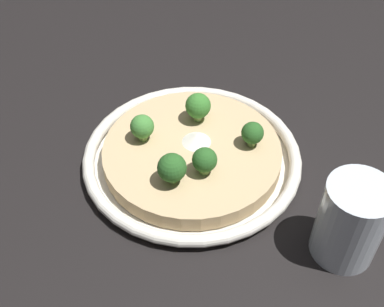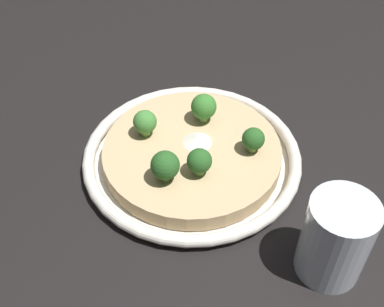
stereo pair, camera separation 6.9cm
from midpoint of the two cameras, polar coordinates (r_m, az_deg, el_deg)
The scene contains 9 objects.
ground_plane at distance 0.70m, azimuth -2.81°, elevation -1.21°, with size 6.00×6.00×0.00m, color black.
risotto_bowl at distance 0.69m, azimuth -2.85°, elevation -0.36°, with size 0.31×0.31×0.03m.
cheese_sprinkle at distance 0.69m, azimuth -2.37°, elevation 1.67°, with size 0.04×0.04×0.01m.
broccoli_back at distance 0.67m, azimuth 4.28°, elevation 2.25°, with size 0.03×0.03×0.04m.
broccoli_right at distance 0.62m, azimuth -5.59°, elevation -1.89°, with size 0.04×0.04×0.05m.
broccoli_front_right at distance 0.69m, azimuth -8.80°, elevation 2.98°, with size 0.03×0.03×0.04m.
broccoli_back_right at distance 0.63m, azimuth -1.61°, elevation -0.99°, with size 0.03×0.03×0.04m.
broccoli_left at distance 0.71m, azimuth -2.08°, elevation 5.50°, with size 0.04×0.04×0.05m.
drinking_glass at distance 0.58m, azimuth 15.10°, elevation -7.96°, with size 0.08×0.08×0.11m.
Camera 1 is at (0.43, 0.23, 0.51)m, focal length 45.00 mm.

